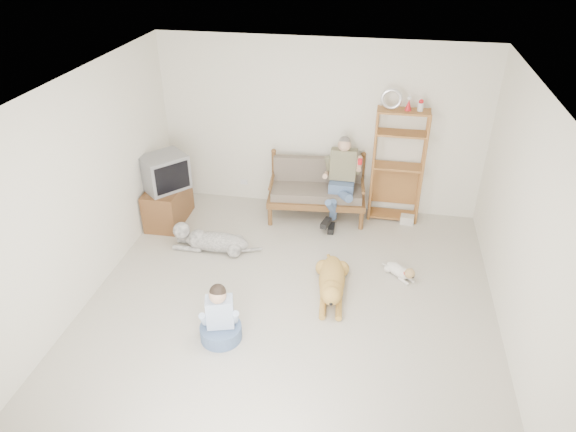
% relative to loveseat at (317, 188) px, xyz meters
% --- Properties ---
extents(floor, '(5.50, 5.50, 0.00)m').
position_rel_loveseat_xyz_m(floor, '(-0.03, -2.40, -0.49)').
color(floor, silver).
rests_on(floor, ground).
extents(ceiling, '(5.50, 5.50, 0.00)m').
position_rel_loveseat_xyz_m(ceiling, '(-0.03, -2.40, 2.21)').
color(ceiling, white).
rests_on(ceiling, ground).
extents(wall_back, '(5.00, 0.00, 5.00)m').
position_rel_loveseat_xyz_m(wall_back, '(-0.03, 0.35, 0.86)').
color(wall_back, silver).
rests_on(wall_back, ground).
extents(wall_left, '(0.00, 5.50, 5.50)m').
position_rel_loveseat_xyz_m(wall_left, '(-2.53, -2.40, 0.86)').
color(wall_left, silver).
rests_on(wall_left, ground).
extents(wall_right, '(0.00, 5.50, 5.50)m').
position_rel_loveseat_xyz_m(wall_right, '(2.47, -2.40, 0.86)').
color(wall_right, silver).
rests_on(wall_right, ground).
extents(loveseat, '(1.56, 0.84, 0.95)m').
position_rel_loveseat_xyz_m(loveseat, '(0.00, 0.00, 0.00)').
color(loveseat, brown).
rests_on(loveseat, ground).
extents(man, '(0.52, 0.74, 1.20)m').
position_rel_loveseat_xyz_m(man, '(0.36, -0.19, 0.14)').
color(man, '#55739D').
rests_on(man, loveseat).
extents(etagere, '(0.79, 0.34, 2.07)m').
position_rel_loveseat_xyz_m(etagere, '(1.19, 0.15, 0.43)').
color(etagere, '#A86834').
rests_on(etagere, ground).
extents(book_stack, '(0.22, 0.17, 0.13)m').
position_rel_loveseat_xyz_m(book_stack, '(1.43, -0.00, -0.42)').
color(book_stack, white).
rests_on(book_stack, ground).
extents(tv_stand, '(0.51, 0.91, 0.60)m').
position_rel_loveseat_xyz_m(tv_stand, '(-2.26, -0.59, -0.19)').
color(tv_stand, brown).
rests_on(tv_stand, ground).
extents(crt_tv, '(0.79, 0.80, 0.52)m').
position_rel_loveseat_xyz_m(crt_tv, '(-2.23, -0.63, 0.38)').
color(crt_tv, slate).
rests_on(crt_tv, tv_stand).
extents(wall_outlet, '(0.12, 0.02, 0.08)m').
position_rel_loveseat_xyz_m(wall_outlet, '(-1.28, 0.34, -0.19)').
color(wall_outlet, silver).
rests_on(wall_outlet, ground).
extents(golden_retriever, '(0.41, 1.35, 0.41)m').
position_rel_loveseat_xyz_m(golden_retriever, '(0.45, -1.92, -0.32)').
color(golden_retriever, gold).
rests_on(golden_retriever, ground).
extents(shaggy_dog, '(1.36, 0.33, 0.40)m').
position_rel_loveseat_xyz_m(shaggy_dog, '(-1.39, -1.26, -0.32)').
color(shaggy_dog, white).
rests_on(shaggy_dog, ground).
extents(terrier, '(0.45, 0.45, 0.22)m').
position_rel_loveseat_xyz_m(terrier, '(1.33, -1.42, -0.39)').
color(terrier, white).
rests_on(terrier, ground).
extents(child, '(0.48, 0.48, 0.75)m').
position_rel_loveseat_xyz_m(child, '(-0.70, -2.94, -0.22)').
color(child, '#55739D').
rests_on(child, ground).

